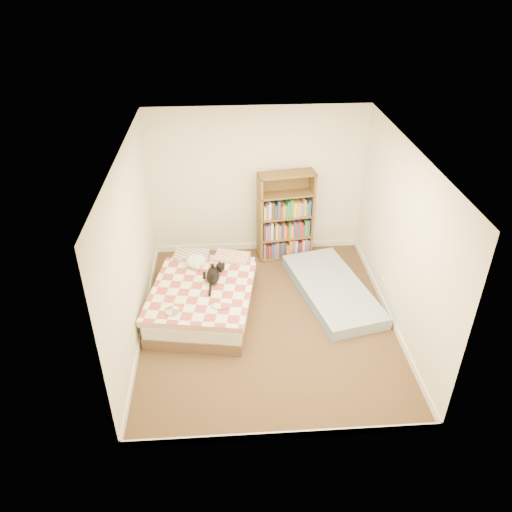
{
  "coord_description": "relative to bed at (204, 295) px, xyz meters",
  "views": [
    {
      "loc": [
        -0.54,
        -5.49,
        4.55
      ],
      "look_at": [
        -0.14,
        0.3,
        0.9
      ],
      "focal_mm": 35.0,
      "sensor_mm": 36.0,
      "label": 1
    }
  ],
  "objects": [
    {
      "name": "bookshelf",
      "position": [
        1.34,
        1.4,
        0.33
      ],
      "size": [
        0.95,
        0.43,
        1.51
      ],
      "rotation": [
        0.0,
        0.0,
        0.15
      ],
      "color": "brown",
      "rests_on": "room"
    },
    {
      "name": "bed",
      "position": [
        0.0,
        0.0,
        0.0
      ],
      "size": [
        1.62,
        2.08,
        0.5
      ],
      "rotation": [
        0.0,
        0.0,
        -0.17
      ],
      "color": "brown",
      "rests_on": "room"
    },
    {
      "name": "floor_mattress",
      "position": [
        1.93,
        0.2,
        -0.14
      ],
      "size": [
        1.33,
        2.15,
        0.18
      ],
      "primitive_type": "cube",
      "rotation": [
        0.0,
        0.0,
        0.23
      ],
      "color": "#6887AD",
      "rests_on": "room"
    },
    {
      "name": "room",
      "position": [
        0.89,
        -0.36,
        0.97
      ],
      "size": [
        3.51,
        4.01,
        2.51
      ],
      "color": "#4F3122",
      "rests_on": "ground"
    },
    {
      "name": "white_dog",
      "position": [
        -0.1,
        0.44,
        0.3
      ],
      "size": [
        0.42,
        0.43,
        0.16
      ],
      "rotation": [
        0.0,
        0.0,
        -0.58
      ],
      "color": "white",
      "rests_on": "bed"
    },
    {
      "name": "black_cat",
      "position": [
        0.15,
        0.1,
        0.29
      ],
      "size": [
        0.36,
        0.71,
        0.16
      ],
      "rotation": [
        0.0,
        0.0,
        -0.5
      ],
      "color": "black",
      "rests_on": "bed"
    }
  ]
}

